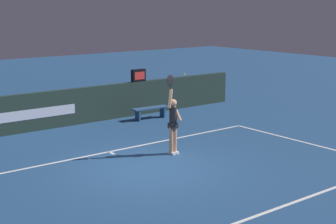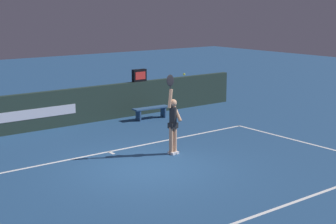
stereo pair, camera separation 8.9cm
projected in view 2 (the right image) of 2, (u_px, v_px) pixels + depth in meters
ground_plane at (147, 168)px, 13.66m from camera, size 60.00×60.00×0.00m
court_lines at (169, 178)px, 12.90m from camera, size 11.07×6.04×0.00m
back_wall at (52, 109)px, 18.04m from camera, size 16.86×0.22×1.33m
speed_display at (139, 75)px, 20.09m from camera, size 0.60×0.18×0.49m
tennis_player at (173, 121)px, 14.79m from camera, size 0.45×0.36×2.38m
tennis_ball at (184, 74)px, 14.47m from camera, size 0.07×0.07×0.07m
courtside_bench_near at (151, 110)px, 19.54m from camera, size 1.51×0.45×0.45m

